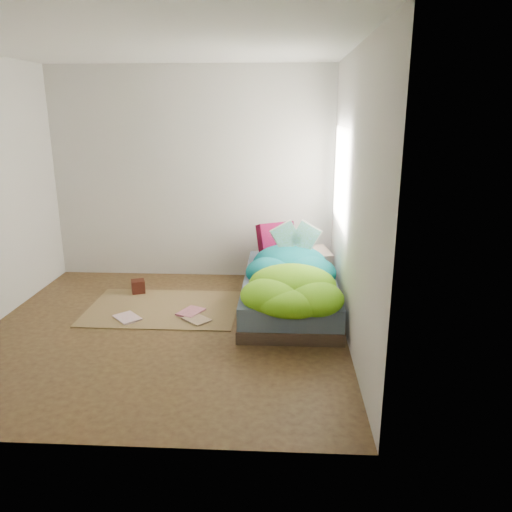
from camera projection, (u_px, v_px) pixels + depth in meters
The scene contains 12 objects.
ground at pixel (165, 330), 4.87m from camera, with size 3.50×3.50×0.00m, color #3C2717.
room_walls at pixel (157, 162), 4.42m from camera, with size 3.54×3.54×2.62m.
bed at pixel (290, 291), 5.45m from camera, with size 1.00×2.00×0.34m.
duvet at pixel (290, 267), 5.14m from camera, with size 0.96×1.84×0.34m, color #076A74, non-canonical shape.
rug at pixel (163, 308), 5.40m from camera, with size 1.60×1.10×0.01m, color brown.
pillow_floral at pixel (307, 256), 5.94m from camera, with size 0.54×0.33×0.12m, color beige.
pillow_magenta at pixel (277, 241), 5.96m from camera, with size 0.44×0.14×0.44m, color #4A042B.
open_book at pixel (296, 228), 5.52m from camera, with size 0.45×0.10×0.27m, color #36872C, non-canonical shape.
wooden_box at pixel (138, 286), 5.84m from camera, with size 0.15×0.15×0.15m, color #36180C.
floor_book_a at pixel (118, 320), 5.04m from camera, with size 0.20×0.28×0.02m, color beige.
floor_book_b at pixel (183, 310), 5.29m from camera, with size 0.21×0.28×0.03m, color pink.
floor_book_c at pixel (189, 322), 5.00m from camera, with size 0.20×0.27×0.02m, color tan.
Camera 1 is at (1.13, -4.42, 2.06)m, focal length 35.00 mm.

